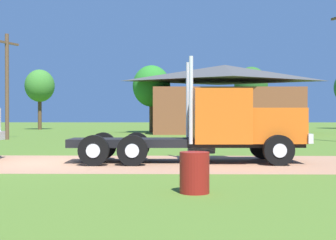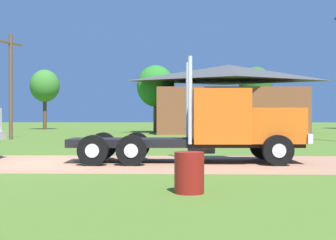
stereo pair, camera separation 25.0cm
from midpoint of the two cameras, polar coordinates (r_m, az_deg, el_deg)
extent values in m
plane|color=#4C6B24|center=(16.97, -12.92, -4.99)|extent=(200.00, 200.00, 0.00)
cube|color=#A37354|center=(16.97, -12.92, -4.98)|extent=(120.00, 6.10, 0.01)
cube|color=black|center=(16.74, 2.41, -2.69)|extent=(8.07, 1.83, 0.28)
cube|color=orange|center=(17.12, 12.78, -0.62)|extent=(1.92, 2.14, 1.20)
cube|color=silver|center=(17.38, 15.93, -1.99)|extent=(0.23, 2.29, 0.32)
cube|color=orange|center=(16.81, 6.54, 0.46)|extent=(1.96, 2.44, 1.84)
cube|color=#2D3D4C|center=(16.95, 9.78, 1.70)|extent=(0.10, 1.98, 0.81)
cylinder|color=silver|center=(17.67, 2.78, 2.18)|extent=(0.14, 0.14, 2.90)
cylinder|color=silver|center=(15.79, 3.09, 2.38)|extent=(0.14, 0.14, 2.90)
cylinder|color=silver|center=(17.83, 4.36, -3.18)|extent=(1.02, 0.55, 0.52)
cylinder|color=black|center=(18.30, 11.67, -3.02)|extent=(1.01, 0.33, 1.00)
cylinder|color=silver|center=(18.45, 11.57, -2.99)|extent=(0.45, 0.05, 0.45)
cylinder|color=black|center=(15.98, 13.38, -3.54)|extent=(1.01, 0.33, 1.00)
cylinder|color=silver|center=(15.82, 13.52, -3.58)|extent=(0.45, 0.05, 0.45)
cylinder|color=black|center=(18.08, -7.35, -3.05)|extent=(1.01, 0.33, 1.00)
cylinder|color=silver|center=(18.24, -7.28, -3.02)|extent=(0.45, 0.05, 0.45)
cylinder|color=black|center=(15.73, -8.47, -3.59)|extent=(1.01, 0.33, 1.00)
cylinder|color=silver|center=(15.57, -8.56, -3.63)|extent=(0.45, 0.05, 0.45)
cylinder|color=black|center=(17.96, -3.38, -3.08)|extent=(1.01, 0.33, 1.00)
cylinder|color=silver|center=(18.12, -3.35, -3.04)|extent=(0.45, 0.05, 0.45)
cylinder|color=black|center=(15.59, -3.92, -3.62)|extent=(1.01, 0.33, 1.00)
cylinder|color=silver|center=(15.43, -3.96, -3.67)|extent=(0.45, 0.05, 0.45)
cylinder|color=maroon|center=(10.11, 3.26, -6.26)|extent=(0.63, 0.63, 0.87)
cube|color=brown|center=(44.48, 7.40, 1.05)|extent=(13.20, 8.01, 4.08)
pyramid|color=#444444|center=(44.65, 7.40, 5.58)|extent=(13.86, 8.41, 1.48)
cube|color=black|center=(40.41, 5.29, -0.23)|extent=(1.80, 0.10, 2.20)
cylinder|color=brown|center=(34.43, -17.99, 3.76)|extent=(0.26, 0.26, 7.18)
cube|color=brown|center=(34.73, -18.00, 8.70)|extent=(0.98, 2.08, 0.14)
cylinder|color=#513823|center=(58.06, -14.32, 0.75)|extent=(0.44, 0.44, 3.75)
ellipsoid|color=#387629|center=(58.17, -14.32, 3.96)|extent=(3.44, 3.44, 3.79)
cylinder|color=#513823|center=(46.47, -1.32, 0.39)|extent=(0.44, 0.44, 3.04)
ellipsoid|color=#277624|center=(46.56, -1.32, 4.06)|extent=(3.65, 3.65, 4.01)
cylinder|color=#513823|center=(53.53, 10.50, 0.66)|extent=(0.44, 0.44, 3.52)
ellipsoid|color=#285D21|center=(53.63, 10.51, 4.11)|extent=(3.66, 3.66, 4.03)
camera|label=1|loc=(0.13, -89.60, 0.00)|focal=51.28mm
camera|label=2|loc=(0.13, 90.40, 0.00)|focal=51.28mm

